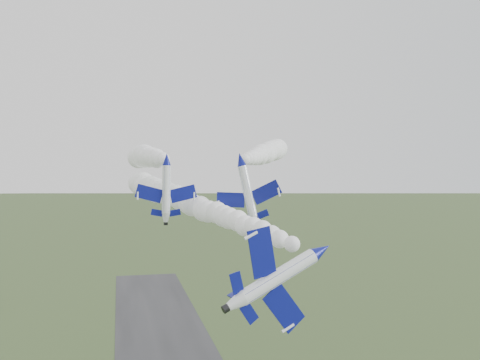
% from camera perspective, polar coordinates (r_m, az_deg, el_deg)
% --- Properties ---
extents(jet_lead, '(5.22, 12.89, 9.84)m').
position_cam_1_polar(jet_lead, '(54.51, 8.75, -7.44)').
color(jet_lead, white).
extents(smoke_trail_jet_lead, '(23.40, 78.14, 5.19)m').
position_cam_1_polar(smoke_trail_jet_lead, '(92.92, -5.69, -2.33)').
color(smoke_trail_jet_lead, white).
extents(jet_pair_left, '(9.32, 11.22, 2.77)m').
position_cam_1_polar(jet_pair_left, '(83.58, -7.82, 2.24)').
color(jet_pair_left, white).
extents(smoke_trail_jet_pair_left, '(6.58, 54.77, 5.55)m').
position_cam_1_polar(smoke_trail_jet_pair_left, '(112.99, -9.65, 2.39)').
color(smoke_trail_jet_pair_left, white).
extents(jet_pair_right, '(10.35, 12.17, 3.64)m').
position_cam_1_polar(jet_pair_right, '(85.49, 0.05, 2.24)').
color(jet_pair_right, white).
extents(smoke_trail_jet_pair_right, '(32.61, 70.16, 5.92)m').
position_cam_1_polar(smoke_trail_jet_pair_right, '(124.46, 2.73, 2.86)').
color(smoke_trail_jet_pair_right, white).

